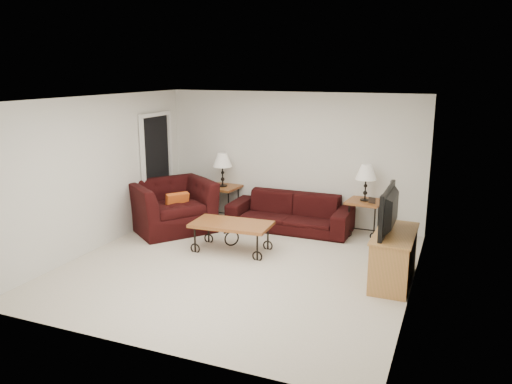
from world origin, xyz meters
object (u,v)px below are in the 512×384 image
Objects in this scene: sofa at (290,212)px; side_table_left at (223,202)px; tv_stand at (394,257)px; lamp_left at (223,170)px; television at (395,211)px; backpack at (341,227)px; coffee_table at (232,237)px; armchair at (172,206)px; lamp_right at (366,183)px; side_table_right at (364,218)px.

sofa is 1.47m from side_table_left.
sofa is 1.88× the size of tv_stand.
lamp_left is 4.08m from tv_stand.
backpack is (-1.06, 1.53, -0.82)m from television.
coffee_table is 2.63m from tv_stand.
tv_stand is (3.55, -1.90, -0.63)m from lamp_left.
armchair is at bearing 167.87° from tv_stand.
armchair is (-2.01, -0.84, 0.13)m from sofa.
lamp_right reaches higher than armchair.
lamp_left is at bearing -118.32° from television.
armchair is 1.17× the size of tv_stand.
armchair is 3.10m from backpack.
lamp_right is 0.89m from backpack.
lamp_left is 1.28m from armchair.
armchair reaches higher than backpack.
tv_stand is 1.87m from backpack.
side_table_right is (1.33, 0.18, -0.01)m from sofa.
coffee_table is 2.94× the size of backpack.
television reaches higher than side_table_right.
backpack is at bearing -129.85° from side_table_right.
side_table_left is 1.02× the size of lamp_right.
sofa reaches higher than coffee_table.
tv_stand is (4.11, -0.88, -0.10)m from armchair.
tv_stand is (2.09, -1.72, 0.03)m from sofa.
armchair is at bearing -157.29° from sofa.
side_table_left is (-1.46, 0.18, -0.00)m from sofa.
armchair is 4.22m from television.
side_table_right is at bearing 0.00° from lamp_left.
lamp_left is 0.61× the size of television.
coffee_table is at bearing -59.85° from side_table_left.
lamp_right is 2.04m from television.
sofa is 1.34m from side_table_right.
side_table_left is 2.79m from side_table_right.
side_table_left is 0.55× the size of tv_stand.
sofa is at bearing 144.27° from backpack.
lamp_right reaches higher than tv_stand.
backpack is (-1.08, 1.53, -0.14)m from tv_stand.
coffee_table is at bearing -109.58° from sofa.
sofa is 1.61× the size of armchair.
lamp_right is at bearing 25.40° from backpack.
side_table_right is 0.64m from lamp_right.
television reaches higher than armchair.
lamp_left reaches higher than side_table_left.
lamp_right is 2.56m from coffee_table.
side_table_right is 2.05m from tv_stand.
television is 2.48× the size of backpack.
side_table_right is 0.50× the size of coffee_table.
sofa is at bearing -7.04° from lamp_left.
coffee_table is at bearing -138.62° from lamp_right.
backpack is (3.03, 0.64, -0.24)m from armchair.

